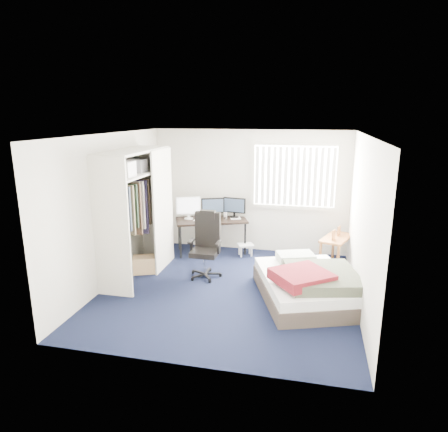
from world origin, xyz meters
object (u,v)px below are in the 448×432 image
desk (211,217)px  bed (308,284)px  office_chair (206,251)px  nightstand (336,240)px

desk → bed: size_ratio=0.74×
desk → office_chair: size_ratio=1.36×
nightstand → desk: bearing=174.4°
bed → desk: bearing=137.7°
desk → office_chair: 1.30m
desk → bed: (2.01, -1.83, -0.48)m
nightstand → bed: nightstand is taller
office_chair → nightstand: (2.26, 1.00, 0.05)m
office_chair → bed: office_chair is taller
desk → nightstand: size_ratio=1.73×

